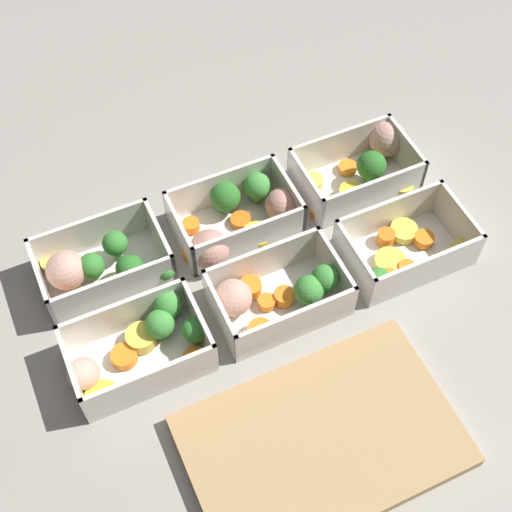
# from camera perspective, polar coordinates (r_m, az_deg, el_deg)

# --- Properties ---
(ground_plane) EXTENTS (4.00, 4.00, 0.00)m
(ground_plane) POSITION_cam_1_polar(r_m,az_deg,el_deg) (0.88, 0.00, -0.74)
(ground_plane) COLOR gray
(container_near_left) EXTENTS (0.18, 0.12, 0.06)m
(container_near_left) POSITION_cam_1_polar(r_m,az_deg,el_deg) (0.96, 8.83, 7.25)
(container_near_left) COLOR silver
(container_near_left) RESTS_ON ground_plane
(container_near_center) EXTENTS (0.17, 0.12, 0.06)m
(container_near_center) POSITION_cam_1_polar(r_m,az_deg,el_deg) (0.89, -1.48, 3.01)
(container_near_center) COLOR silver
(container_near_center) RESTS_ON ground_plane
(container_near_right) EXTENTS (0.16, 0.11, 0.06)m
(container_near_right) POSITION_cam_1_polar(r_m,az_deg,el_deg) (0.87, -12.46, -0.85)
(container_near_right) COLOR silver
(container_near_right) RESTS_ON ground_plane
(container_far_left) EXTENTS (0.16, 0.10, 0.06)m
(container_far_left) POSITION_cam_1_polar(r_m,az_deg,el_deg) (0.88, 11.74, 0.40)
(container_far_left) COLOR silver
(container_far_left) RESTS_ON ground_plane
(container_far_center) EXTENTS (0.15, 0.10, 0.06)m
(container_far_center) POSITION_cam_1_polar(r_m,az_deg,el_deg) (0.83, 1.59, -3.14)
(container_far_center) COLOR silver
(container_far_center) RESTS_ON ground_plane
(container_far_right) EXTENTS (0.16, 0.11, 0.06)m
(container_far_right) POSITION_cam_1_polar(r_m,az_deg,el_deg) (0.81, -9.18, -7.17)
(container_far_right) COLOR silver
(container_far_right) RESTS_ON ground_plane
(cutting_board) EXTENTS (0.28, 0.18, 0.02)m
(cutting_board) POSITION_cam_1_polar(r_m,az_deg,el_deg) (0.77, 5.27, -14.48)
(cutting_board) COLOR tan
(cutting_board) RESTS_ON ground_plane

